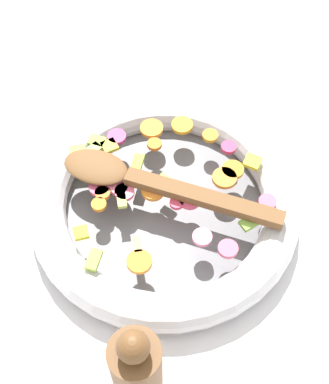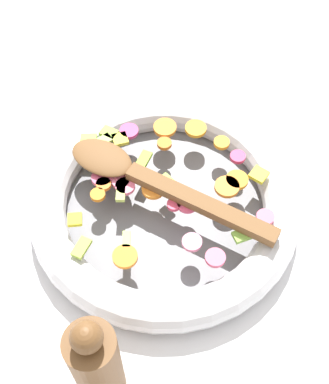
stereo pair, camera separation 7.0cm
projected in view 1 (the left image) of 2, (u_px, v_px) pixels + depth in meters
The scene contains 5 objects.
ground_plane at pixel (164, 212), 0.76m from camera, with size 4.00×4.00×0.00m, color silver.
skillet at pixel (164, 203), 0.74m from camera, with size 0.37×0.37×0.05m.
chopped_vegetables at pixel (163, 181), 0.72m from camera, with size 0.28×0.29×0.01m.
wooden_spoon at pixel (147, 181), 0.71m from camera, with size 0.28×0.19×0.01m.
pepper_mill at pixel (137, 373), 0.55m from camera, with size 0.05×0.05×0.18m.
Camera 1 is at (-0.31, 0.25, 0.64)m, focal length 50.00 mm.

